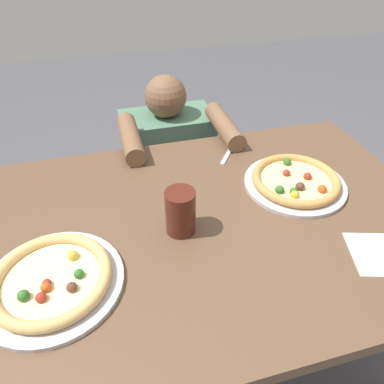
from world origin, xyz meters
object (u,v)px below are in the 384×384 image
(pizza_near, at_px, (52,280))
(fork, at_px, (231,148))
(drink_cup_colored, at_px, (180,212))
(pizza_far, at_px, (295,181))
(diner_seated, at_px, (170,180))

(pizza_near, distance_m, fork, 0.76)
(drink_cup_colored, xyz_separation_m, fork, (0.27, 0.36, -0.06))
(drink_cup_colored, bearing_deg, pizza_far, 13.92)
(pizza_near, bearing_deg, pizza_far, 15.45)
(pizza_near, distance_m, pizza_far, 0.74)
(pizza_far, xyz_separation_m, diner_seated, (-0.28, 0.59, -0.36))
(fork, relative_size, diner_seated, 0.19)
(pizza_near, bearing_deg, fork, 37.36)
(pizza_near, xyz_separation_m, fork, (0.60, 0.46, -0.02))
(drink_cup_colored, distance_m, diner_seated, 0.81)
(pizza_far, height_order, drink_cup_colored, drink_cup_colored)
(drink_cup_colored, relative_size, fork, 0.73)
(pizza_near, distance_m, drink_cup_colored, 0.35)
(drink_cup_colored, height_order, diner_seated, diner_seated)
(pizza_near, height_order, drink_cup_colored, drink_cup_colored)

